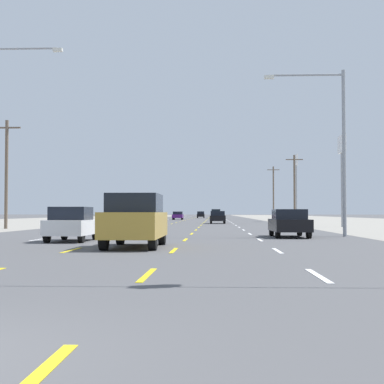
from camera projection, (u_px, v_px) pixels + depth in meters
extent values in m
plane|color=#4C4C4F|center=(190.00, 223.00, 70.66)|extent=(572.00, 572.00, 0.00)
cube|color=white|center=(39.00, 239.00, 26.94)|extent=(0.14, 2.60, 0.01)
cube|color=white|center=(77.00, 234.00, 34.43)|extent=(0.14, 2.60, 0.01)
cube|color=white|center=(102.00, 230.00, 41.92)|extent=(0.14, 2.60, 0.01)
cube|color=white|center=(119.00, 227.00, 49.41)|extent=(0.14, 2.60, 0.01)
cube|color=white|center=(131.00, 225.00, 56.90)|extent=(0.14, 2.60, 0.01)
cube|color=white|center=(141.00, 224.00, 64.39)|extent=(0.14, 2.60, 0.01)
cube|color=white|center=(149.00, 223.00, 71.88)|extent=(0.14, 2.60, 0.01)
cube|color=white|center=(155.00, 222.00, 79.36)|extent=(0.14, 2.60, 0.01)
cube|color=white|center=(160.00, 221.00, 86.85)|extent=(0.14, 2.60, 0.01)
cube|color=white|center=(165.00, 220.00, 94.34)|extent=(0.14, 2.60, 0.01)
cube|color=white|center=(168.00, 220.00, 101.83)|extent=(0.14, 2.60, 0.01)
cube|color=white|center=(171.00, 219.00, 109.32)|extent=(0.14, 2.60, 0.01)
cube|color=white|center=(174.00, 219.00, 116.81)|extent=(0.14, 2.60, 0.01)
cube|color=white|center=(177.00, 218.00, 124.30)|extent=(0.14, 2.60, 0.01)
cube|color=white|center=(179.00, 218.00, 131.79)|extent=(0.14, 2.60, 0.01)
cube|color=white|center=(181.00, 218.00, 139.28)|extent=(0.14, 2.60, 0.01)
cube|color=white|center=(183.00, 217.00, 146.77)|extent=(0.14, 2.60, 0.01)
cube|color=white|center=(184.00, 217.00, 154.25)|extent=(0.14, 2.60, 0.01)
cube|color=white|center=(186.00, 217.00, 161.74)|extent=(0.14, 2.60, 0.01)
cube|color=white|center=(187.00, 217.00, 169.23)|extent=(0.14, 2.60, 0.01)
cube|color=white|center=(188.00, 217.00, 176.72)|extent=(0.14, 2.60, 0.01)
cube|color=white|center=(189.00, 216.00, 184.21)|extent=(0.14, 2.60, 0.01)
cube|color=white|center=(190.00, 216.00, 191.70)|extent=(0.14, 2.60, 0.01)
cube|color=white|center=(191.00, 216.00, 199.19)|extent=(0.14, 2.60, 0.01)
cube|color=white|center=(192.00, 216.00, 206.68)|extent=(0.14, 2.60, 0.01)
cube|color=white|center=(193.00, 216.00, 214.17)|extent=(0.14, 2.60, 0.01)
cube|color=white|center=(193.00, 216.00, 221.66)|extent=(0.14, 2.60, 0.01)
cube|color=yellow|center=(71.00, 250.00, 19.31)|extent=(0.14, 2.60, 0.01)
cube|color=yellow|center=(112.00, 240.00, 26.80)|extent=(0.14, 2.60, 0.01)
cube|color=yellow|center=(134.00, 234.00, 34.29)|extent=(0.14, 2.60, 0.01)
cube|color=yellow|center=(149.00, 230.00, 41.78)|extent=(0.14, 2.60, 0.01)
cube|color=yellow|center=(159.00, 227.00, 49.27)|extent=(0.14, 2.60, 0.01)
cube|color=yellow|center=(166.00, 225.00, 56.76)|extent=(0.14, 2.60, 0.01)
cube|color=yellow|center=(172.00, 224.00, 64.25)|extent=(0.14, 2.60, 0.01)
cube|color=yellow|center=(176.00, 223.00, 71.73)|extent=(0.14, 2.60, 0.01)
cube|color=yellow|center=(180.00, 222.00, 79.22)|extent=(0.14, 2.60, 0.01)
cube|color=yellow|center=(183.00, 221.00, 86.71)|extent=(0.14, 2.60, 0.01)
cube|color=yellow|center=(185.00, 220.00, 94.20)|extent=(0.14, 2.60, 0.01)
cube|color=yellow|center=(188.00, 220.00, 101.69)|extent=(0.14, 2.60, 0.01)
cube|color=yellow|center=(190.00, 219.00, 109.18)|extent=(0.14, 2.60, 0.01)
cube|color=yellow|center=(191.00, 219.00, 116.67)|extent=(0.14, 2.60, 0.01)
cube|color=yellow|center=(193.00, 218.00, 124.16)|extent=(0.14, 2.60, 0.01)
cube|color=yellow|center=(194.00, 218.00, 131.65)|extent=(0.14, 2.60, 0.01)
cube|color=yellow|center=(195.00, 218.00, 139.14)|extent=(0.14, 2.60, 0.01)
cube|color=yellow|center=(196.00, 217.00, 146.62)|extent=(0.14, 2.60, 0.01)
cube|color=yellow|center=(197.00, 217.00, 154.11)|extent=(0.14, 2.60, 0.01)
cube|color=yellow|center=(198.00, 217.00, 161.60)|extent=(0.14, 2.60, 0.01)
cube|color=yellow|center=(199.00, 217.00, 169.09)|extent=(0.14, 2.60, 0.01)
cube|color=yellow|center=(199.00, 217.00, 176.58)|extent=(0.14, 2.60, 0.01)
cube|color=yellow|center=(200.00, 216.00, 184.07)|extent=(0.14, 2.60, 0.01)
cube|color=yellow|center=(200.00, 216.00, 191.56)|extent=(0.14, 2.60, 0.01)
cube|color=yellow|center=(201.00, 216.00, 199.05)|extent=(0.14, 2.60, 0.01)
cube|color=yellow|center=(201.00, 216.00, 206.54)|extent=(0.14, 2.60, 0.01)
cube|color=yellow|center=(202.00, 216.00, 214.02)|extent=(0.14, 2.60, 0.01)
cube|color=yellow|center=(202.00, 216.00, 221.51)|extent=(0.14, 2.60, 0.01)
cube|color=yellow|center=(147.00, 275.00, 11.68)|extent=(0.14, 2.60, 0.01)
cube|color=yellow|center=(174.00, 250.00, 19.17)|extent=(0.14, 2.60, 0.01)
cube|color=yellow|center=(185.00, 240.00, 26.66)|extent=(0.14, 2.60, 0.01)
cube|color=yellow|center=(192.00, 234.00, 34.15)|extent=(0.14, 2.60, 0.01)
cube|color=yellow|center=(196.00, 230.00, 41.64)|extent=(0.14, 2.60, 0.01)
cube|color=yellow|center=(199.00, 227.00, 49.13)|extent=(0.14, 2.60, 0.01)
cube|color=yellow|center=(201.00, 225.00, 56.62)|extent=(0.14, 2.60, 0.01)
cube|color=yellow|center=(203.00, 224.00, 64.10)|extent=(0.14, 2.60, 0.01)
cube|color=yellow|center=(204.00, 223.00, 71.59)|extent=(0.14, 2.60, 0.01)
cube|color=yellow|center=(205.00, 222.00, 79.08)|extent=(0.14, 2.60, 0.01)
cube|color=yellow|center=(206.00, 221.00, 86.57)|extent=(0.14, 2.60, 0.01)
cube|color=yellow|center=(206.00, 220.00, 94.06)|extent=(0.14, 2.60, 0.01)
cube|color=yellow|center=(207.00, 220.00, 101.55)|extent=(0.14, 2.60, 0.01)
cube|color=yellow|center=(208.00, 219.00, 109.04)|extent=(0.14, 2.60, 0.01)
cube|color=yellow|center=(208.00, 219.00, 116.53)|extent=(0.14, 2.60, 0.01)
cube|color=yellow|center=(209.00, 218.00, 124.02)|extent=(0.14, 2.60, 0.01)
cube|color=yellow|center=(209.00, 218.00, 131.50)|extent=(0.14, 2.60, 0.01)
cube|color=yellow|center=(209.00, 218.00, 138.99)|extent=(0.14, 2.60, 0.01)
cube|color=yellow|center=(209.00, 217.00, 146.48)|extent=(0.14, 2.60, 0.01)
cube|color=yellow|center=(210.00, 217.00, 153.97)|extent=(0.14, 2.60, 0.01)
cube|color=yellow|center=(210.00, 217.00, 161.46)|extent=(0.14, 2.60, 0.01)
cube|color=yellow|center=(210.00, 217.00, 168.95)|extent=(0.14, 2.60, 0.01)
cube|color=yellow|center=(210.00, 217.00, 176.44)|extent=(0.14, 2.60, 0.01)
cube|color=yellow|center=(211.00, 216.00, 183.93)|extent=(0.14, 2.60, 0.01)
cube|color=yellow|center=(211.00, 216.00, 191.42)|extent=(0.14, 2.60, 0.01)
cube|color=yellow|center=(211.00, 216.00, 198.91)|extent=(0.14, 2.60, 0.01)
cube|color=yellow|center=(211.00, 216.00, 206.39)|extent=(0.14, 2.60, 0.01)
cube|color=yellow|center=(211.00, 216.00, 213.88)|extent=(0.14, 2.60, 0.01)
cube|color=yellow|center=(211.00, 216.00, 221.37)|extent=(0.14, 2.60, 0.01)
cube|color=white|center=(318.00, 276.00, 11.54)|extent=(0.14, 2.60, 0.01)
cube|color=white|center=(277.00, 251.00, 19.03)|extent=(0.14, 2.60, 0.01)
cube|color=white|center=(260.00, 240.00, 26.52)|extent=(0.14, 2.60, 0.01)
cube|color=white|center=(250.00, 234.00, 34.01)|extent=(0.14, 2.60, 0.01)
cube|color=white|center=(244.00, 230.00, 41.50)|extent=(0.14, 2.60, 0.01)
cube|color=white|center=(239.00, 227.00, 48.98)|extent=(0.14, 2.60, 0.01)
cube|color=white|center=(236.00, 225.00, 56.47)|extent=(0.14, 2.60, 0.01)
cube|color=white|center=(233.00, 224.00, 63.96)|extent=(0.14, 2.60, 0.01)
cube|color=white|center=(232.00, 223.00, 71.45)|extent=(0.14, 2.60, 0.01)
cube|color=white|center=(230.00, 222.00, 78.94)|extent=(0.14, 2.60, 0.01)
cube|color=white|center=(229.00, 221.00, 86.43)|extent=(0.14, 2.60, 0.01)
cube|color=white|center=(228.00, 220.00, 93.92)|extent=(0.14, 2.60, 0.01)
cube|color=white|center=(227.00, 220.00, 101.41)|extent=(0.14, 2.60, 0.01)
cube|color=white|center=(226.00, 219.00, 108.90)|extent=(0.14, 2.60, 0.01)
cube|color=white|center=(225.00, 219.00, 116.39)|extent=(0.14, 2.60, 0.01)
cube|color=white|center=(224.00, 218.00, 123.87)|extent=(0.14, 2.60, 0.01)
cube|color=white|center=(224.00, 218.00, 131.36)|extent=(0.14, 2.60, 0.01)
cube|color=white|center=(223.00, 218.00, 138.85)|extent=(0.14, 2.60, 0.01)
cube|color=white|center=(223.00, 217.00, 146.34)|extent=(0.14, 2.60, 0.01)
cube|color=white|center=(223.00, 217.00, 153.83)|extent=(0.14, 2.60, 0.01)
cube|color=white|center=(222.00, 217.00, 161.32)|extent=(0.14, 2.60, 0.01)
cube|color=white|center=(222.00, 217.00, 168.81)|extent=(0.14, 2.60, 0.01)
cube|color=white|center=(222.00, 217.00, 176.30)|extent=(0.14, 2.60, 0.01)
cube|color=white|center=(221.00, 216.00, 183.79)|extent=(0.14, 2.60, 0.01)
cube|color=white|center=(221.00, 216.00, 191.28)|extent=(0.14, 2.60, 0.01)
cube|color=white|center=(221.00, 216.00, 198.76)|extent=(0.14, 2.60, 0.01)
cube|color=white|center=(221.00, 216.00, 206.25)|extent=(0.14, 2.60, 0.01)
cube|color=white|center=(220.00, 216.00, 213.74)|extent=(0.14, 2.60, 0.01)
cube|color=white|center=(220.00, 216.00, 221.23)|extent=(0.14, 2.60, 0.01)
cube|color=#B28C33|center=(135.00, 225.00, 21.01)|extent=(1.98, 4.90, 0.92)
cube|color=black|center=(135.00, 203.00, 20.98)|extent=(1.82, 2.70, 0.68)
cylinder|color=black|center=(120.00, 235.00, 22.72)|extent=(0.26, 0.76, 0.76)
cylinder|color=black|center=(162.00, 235.00, 22.65)|extent=(0.26, 0.76, 0.76)
cylinder|color=black|center=(104.00, 239.00, 19.33)|extent=(0.26, 0.76, 0.76)
cylinder|color=black|center=(153.00, 239.00, 19.26)|extent=(0.26, 0.76, 0.76)
cube|color=white|center=(72.00, 227.00, 25.44)|extent=(1.72, 3.90, 0.66)
cube|color=black|center=(71.00, 213.00, 25.21)|extent=(1.58, 1.90, 0.58)
cylinder|color=black|center=(64.00, 233.00, 26.85)|extent=(0.20, 0.60, 0.60)
cylinder|color=black|center=(95.00, 233.00, 26.79)|extent=(0.20, 0.60, 0.60)
cylinder|color=black|center=(47.00, 236.00, 24.06)|extent=(0.20, 0.60, 0.60)
cylinder|color=black|center=(81.00, 236.00, 24.00)|extent=(0.20, 0.60, 0.60)
cube|color=black|center=(289.00, 225.00, 29.71)|extent=(1.80, 4.50, 0.62)
cube|color=black|center=(289.00, 214.00, 29.63)|extent=(1.62, 2.10, 0.52)
cylinder|color=black|center=(271.00, 230.00, 31.28)|extent=(0.22, 0.64, 0.64)
cylinder|color=black|center=(299.00, 230.00, 31.22)|extent=(0.22, 0.64, 0.64)
cylinder|color=black|center=(278.00, 232.00, 28.18)|extent=(0.22, 0.64, 0.64)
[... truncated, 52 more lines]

